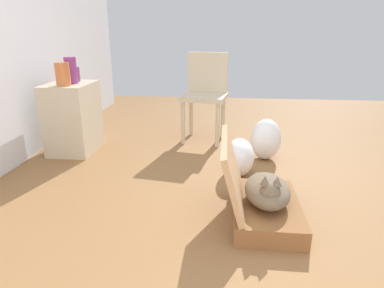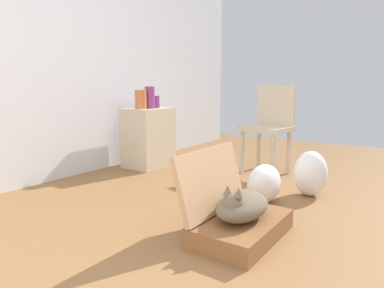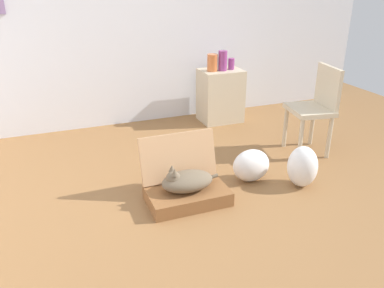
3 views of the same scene
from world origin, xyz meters
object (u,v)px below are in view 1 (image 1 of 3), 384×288
(side_table, at_px, (73,118))
(vase_short, at_px, (76,74))
(vase_tall, at_px, (63,74))
(suitcase_base, at_px, (266,210))
(plastic_bag_white, at_px, (239,157))
(vase_round, at_px, (71,70))
(cat, at_px, (267,190))
(chair, at_px, (205,92))
(plastic_bag_clear, at_px, (266,139))

(side_table, xyz_separation_m, vase_short, (0.13, -0.02, 0.41))
(side_table, relative_size, vase_tall, 3.24)
(suitcase_base, height_order, plastic_bag_white, plastic_bag_white)
(vase_round, bearing_deg, cat, -123.19)
(vase_round, bearing_deg, chair, -67.81)
(vase_tall, distance_m, vase_short, 0.26)
(vase_tall, height_order, vase_short, vase_tall)
(plastic_bag_white, bearing_deg, plastic_bag_clear, -33.59)
(vase_tall, distance_m, chair, 1.42)
(vase_short, xyz_separation_m, vase_round, (-0.13, -0.02, 0.05))
(suitcase_base, xyz_separation_m, plastic_bag_white, (0.69, 0.15, 0.09))
(suitcase_base, distance_m, plastic_bag_clear, 1.08)
(cat, relative_size, vase_short, 3.76)
(cat, distance_m, side_table, 2.10)
(side_table, height_order, vase_tall, vase_tall)
(plastic_bag_clear, xyz_separation_m, vase_tall, (-0.08, 1.85, 0.59))
(suitcase_base, distance_m, vase_short, 2.25)
(vase_tall, bearing_deg, vase_round, -8.32)
(plastic_bag_clear, xyz_separation_m, chair, (0.55, 0.60, 0.33))
(cat, height_order, vase_short, vase_short)
(plastic_bag_clear, relative_size, side_table, 0.57)
(cat, xyz_separation_m, vase_short, (1.26, 1.75, 0.54))
(chair, bearing_deg, side_table, -149.46)
(vase_tall, bearing_deg, cat, -119.78)
(side_table, height_order, chair, chair)
(vase_tall, bearing_deg, chair, -63.15)
(vase_short, bearing_deg, vase_round, -172.35)
(vase_tall, bearing_deg, suitcase_base, -119.49)
(cat, xyz_separation_m, vase_round, (1.13, 1.73, 0.59))
(cat, distance_m, vase_round, 2.15)
(cat, xyz_separation_m, side_table, (1.13, 1.76, 0.13))
(cat, bearing_deg, vase_tall, 60.22)
(plastic_bag_clear, bearing_deg, plastic_bag_white, 146.41)
(cat, height_order, side_table, side_table)
(suitcase_base, xyz_separation_m, vase_tall, (0.99, 1.75, 0.72))
(suitcase_base, xyz_separation_m, chair, (1.62, 0.50, 0.46))
(plastic_bag_clear, bearing_deg, cat, 174.45)
(side_table, bearing_deg, plastic_bag_white, -104.95)
(side_table, height_order, vase_round, vase_round)
(plastic_bag_white, height_order, vase_tall, vase_tall)
(plastic_bag_clear, xyz_separation_m, vase_short, (0.18, 1.85, 0.55))
(plastic_bag_white, relative_size, vase_tall, 1.72)
(vase_short, bearing_deg, vase_tall, 179.66)
(vase_short, relative_size, chair, 0.15)
(cat, height_order, vase_round, vase_round)
(cat, distance_m, vase_tall, 2.09)
(suitcase_base, relative_size, side_table, 1.00)
(vase_round, bearing_deg, plastic_bag_white, -105.26)
(plastic_bag_clear, relative_size, vase_tall, 1.85)
(plastic_bag_white, bearing_deg, vase_short, 70.62)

